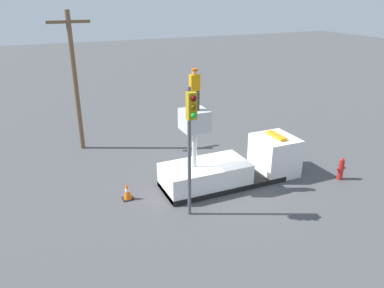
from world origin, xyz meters
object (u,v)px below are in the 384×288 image
at_px(traffic_cone_rear, 127,191).
at_px(fire_hydrant, 341,169).
at_px(traffic_light_pole, 191,129).
at_px(bucket_truck, 232,166).
at_px(worker, 195,90).
at_px(utility_pole, 75,78).

bearing_deg(traffic_cone_rear, fire_hydrant, -13.14).
bearing_deg(traffic_light_pole, fire_hydrant, 0.22).
xyz_separation_m(bucket_truck, worker, (-1.98, 0.00, 3.88)).
bearing_deg(traffic_cone_rear, utility_pole, 97.32).
distance_m(traffic_cone_rear, utility_pole, 7.82).
bearing_deg(utility_pole, fire_hydrant, -40.26).
relative_size(traffic_light_pole, traffic_cone_rear, 6.70).
distance_m(bucket_truck, fire_hydrant, 5.26).
relative_size(bucket_truck, fire_hydrant, 6.08).
bearing_deg(utility_pole, bucket_truck, -50.82).
xyz_separation_m(traffic_cone_rear, utility_pole, (-0.87, 6.81, 3.75)).
relative_size(bucket_truck, utility_pole, 0.88).
bearing_deg(utility_pole, worker, -61.60).
bearing_deg(bucket_truck, traffic_cone_rear, 175.47).
bearing_deg(worker, traffic_cone_rear, 172.53).
xyz_separation_m(bucket_truck, fire_hydrant, (4.89, -1.91, -0.26)).
relative_size(traffic_cone_rear, utility_pole, 0.10).
bearing_deg(traffic_light_pole, bucket_truck, 32.88).
height_order(bucket_truck, traffic_cone_rear, bucket_truck).
bearing_deg(utility_pole, traffic_light_pole, -72.60).
distance_m(worker, fire_hydrant, 8.24).
bearing_deg(bucket_truck, fire_hydrant, -21.35).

